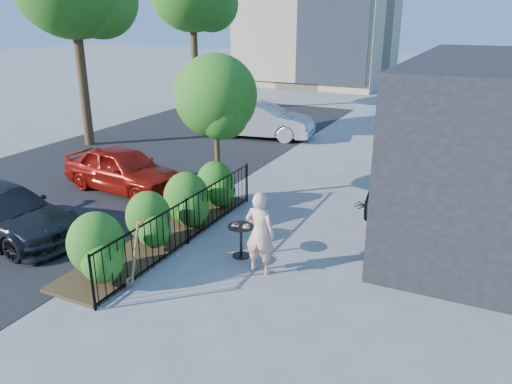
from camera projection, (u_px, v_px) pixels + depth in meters
The scene contains 12 objects.
ground at pixel (247, 257), 10.74m from camera, with size 120.00×120.00×0.00m, color gray.
fence at pixel (187, 221), 11.16m from camera, with size 0.05×6.05×1.10m.
planting_bed at pixel (163, 236), 11.62m from camera, with size 1.30×6.00×0.08m, color #382616.
shrubs at pixel (167, 209), 11.44m from camera, with size 1.10×5.60×1.24m.
patio_tree at pixel (217, 101), 13.06m from camera, with size 2.20×2.20×3.94m.
street at pixel (95, 175), 16.13m from camera, with size 9.00×30.00×0.01m, color black.
cafe_table at pixel (241, 235), 10.60m from camera, with size 0.57×0.57×0.76m.
woman at pixel (260, 233), 9.83m from camera, with size 0.62×0.41×1.71m, color #E5AF94.
shovel at pixel (134, 259), 9.20m from camera, with size 0.51×0.20×1.52m.
car_red at pixel (123, 169), 14.55m from camera, with size 1.55×3.85×1.31m, color #9F160D.
car_silver at pixel (260, 120), 20.81m from camera, with size 1.56×4.48×1.47m, color #B3B3B8.
car_darkgrey at pixel (4, 213), 11.51m from camera, with size 1.68×4.14×1.20m, color black.
Camera 1 is at (4.33, -8.61, 4.95)m, focal length 35.00 mm.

